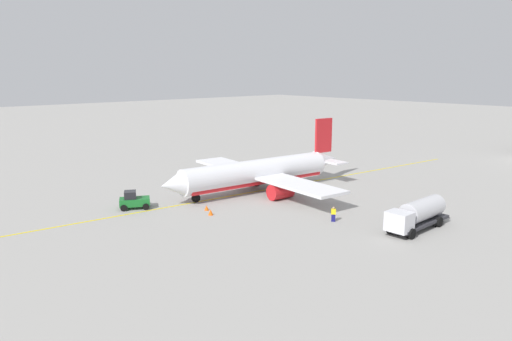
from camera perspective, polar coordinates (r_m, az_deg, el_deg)
The scene contains 8 objects.
ground_plane at distance 68.18m, azimuth 0.00°, elevation -2.47°, with size 400.00×400.00×0.00m, color #9E9B96.
airplane at distance 67.90m, azimuth 0.35°, elevation -0.30°, with size 30.18×29.29×9.51m.
fuel_tanker at distance 54.47m, azimuth 18.37°, elevation -4.84°, with size 9.51×3.02×3.15m.
pushback_tug at distance 61.51m, azimuth -14.12°, elevation -3.42°, with size 4.12×3.63×2.20m.
refueling_worker at distance 55.31m, azimuth 9.05°, elevation -5.10°, with size 0.61×0.63×1.71m.
safety_cone_nose at distance 59.35m, azimuth -5.81°, elevation -4.37°, with size 0.55×0.55×0.61m, color #F2590F.
safety_cone_wingtip at distance 57.36m, azimuth -5.34°, elevation -4.90°, with size 0.60×0.60×0.67m, color #F2590F.
taxi_line_marking at distance 68.18m, azimuth 0.00°, elevation -2.47°, with size 86.40×0.30×0.01m, color yellow.
Camera 1 is at (44.01, 49.37, 16.57)m, focal length 34.16 mm.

